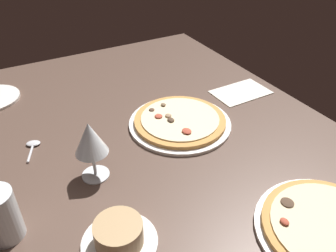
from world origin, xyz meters
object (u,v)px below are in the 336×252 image
at_px(paper_menu, 241,92).
at_px(spoon, 33,146).
at_px(wine_glass_far, 90,140).
at_px(pizza_side, 329,229).
at_px(ramekin_on_saucer, 119,236).
at_px(water_glass, 1,218).
at_px(pizza_main, 180,121).

height_order(paper_menu, spoon, spoon).
bearing_deg(wine_glass_far, pizza_side, -137.86).
distance_m(ramekin_on_saucer, water_glass, 0.24).
bearing_deg(paper_menu, water_glass, 105.68).
distance_m(wine_glass_far, spoon, 0.26).
distance_m(ramekin_on_saucer, paper_menu, 0.74).
relative_size(pizza_main, pizza_side, 1.02).
height_order(pizza_main, ramekin_on_saucer, ramekin_on_saucer).
xyz_separation_m(pizza_side, paper_menu, (0.57, -0.23, -0.01)).
distance_m(pizza_side, paper_menu, 0.62).
relative_size(water_glass, spoon, 1.22).
distance_m(pizza_main, paper_menu, 0.31).
relative_size(pizza_main, ramekin_on_saucer, 2.00).
bearing_deg(spoon, ramekin_on_saucer, -167.50).
xyz_separation_m(pizza_main, pizza_side, (-0.51, -0.07, 0.00)).
bearing_deg(paper_menu, pizza_main, 102.17).
bearing_deg(wine_glass_far, pizza_main, -73.06).
relative_size(pizza_side, water_glass, 2.59).
distance_m(paper_menu, spoon, 0.72).
xyz_separation_m(pizza_main, spoon, (0.11, 0.42, -0.01)).
bearing_deg(water_glass, pizza_side, -118.67).
relative_size(pizza_main, water_glass, 2.64).
bearing_deg(pizza_main, pizza_side, -172.34).
bearing_deg(ramekin_on_saucer, water_glass, 55.74).
bearing_deg(water_glass, pizza_main, -71.38).
bearing_deg(pizza_main, spoon, 75.98).
distance_m(wine_glass_far, water_glass, 0.25).
height_order(pizza_side, wine_glass_far, wine_glass_far).
relative_size(ramekin_on_saucer, wine_glass_far, 0.98).
bearing_deg(spoon, wine_glass_far, -149.24).
xyz_separation_m(ramekin_on_saucer, spoon, (0.42, 0.09, -0.02)).
height_order(pizza_main, pizza_side, same).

